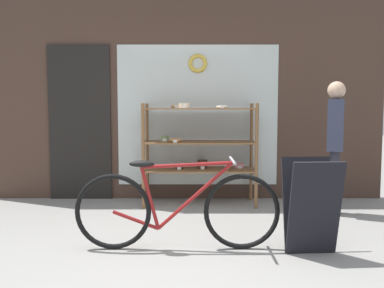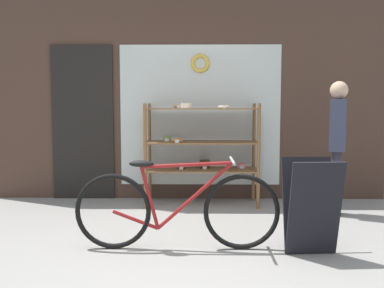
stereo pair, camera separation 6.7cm
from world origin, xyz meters
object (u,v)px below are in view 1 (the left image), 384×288
Objects in this scene: sandwich_board at (313,206)px; pedestrian at (336,137)px; display_case at (200,143)px; bicycle at (178,209)px.

sandwich_board is 1.59m from pedestrian.
pedestrian is (1.59, -0.50, 0.11)m from display_case.
sandwich_board is 0.53× the size of pedestrian.
display_case is 1.82m from bicycle.
display_case is at bearing 112.58° from sandwich_board.
bicycle is at bearing -36.55° from pedestrian.
pedestrian reaches higher than sandwich_board.
pedestrian is at bearing -17.37° from display_case.
bicycle is 1.17× the size of pedestrian.
bicycle is (-0.23, -1.75, -0.44)m from display_case.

